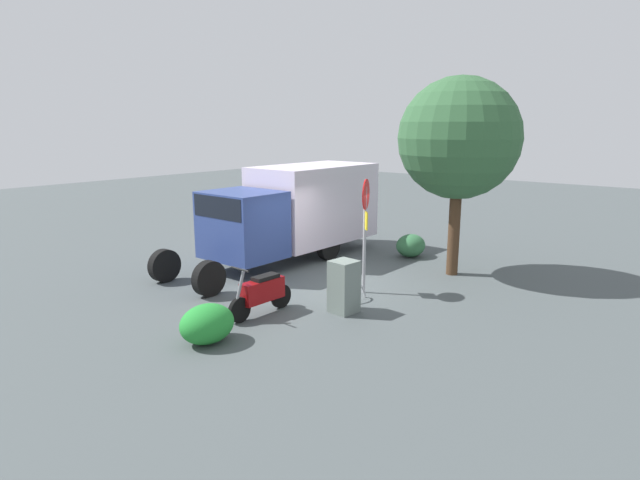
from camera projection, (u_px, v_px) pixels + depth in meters
name	position (u px, v px, depth m)	size (l,w,h in m)	color
ground_plane	(328.00, 285.00, 14.07)	(60.00, 60.00, 0.00)	#474F50
box_truck_near	(294.00, 209.00, 16.54)	(7.70, 2.30, 2.90)	black
motorcycle	(262.00, 292.00, 11.78)	(1.81, 0.55, 1.20)	black
stop_sign	(365.00, 218.00, 13.01)	(0.71, 0.33, 2.90)	#9E9EA3
street_tree	(459.00, 139.00, 14.27)	(3.31, 3.31, 5.48)	#47301E
utility_cabinet	(344.00, 287.00, 11.91)	(0.56, 0.54, 1.20)	slate
bike_rack_hoop	(355.00, 301.00, 12.76)	(0.85, 0.85, 0.05)	#B7B7BC
shrub_near_sign	(411.00, 246.00, 17.01)	(1.07, 0.88, 0.73)	#346D42
shrub_mid_verge	(207.00, 324.00, 10.27)	(1.13, 0.93, 0.77)	#248731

